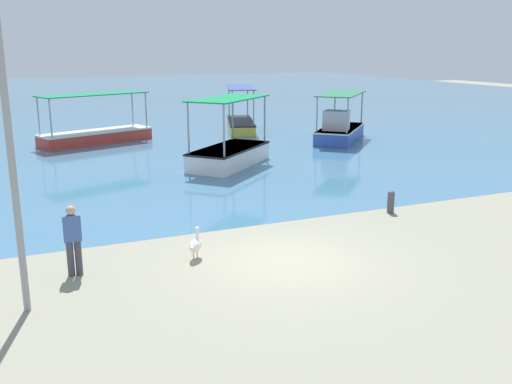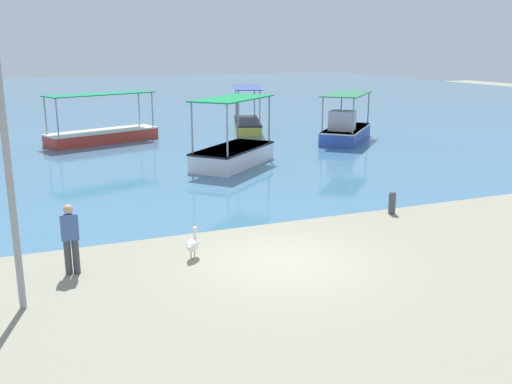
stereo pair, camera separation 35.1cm
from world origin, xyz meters
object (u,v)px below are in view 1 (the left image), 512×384
object	(u,v)px
fishing_boat_far_right	(241,122)
mooring_bollard	(391,201)
fishing_boat_near_left	(229,153)
fishing_boat_near_right	(339,129)
lamp_post	(9,140)
pelican	(195,245)
fishing_boat_far_left	(96,134)
fisherman_standing	(73,238)

from	to	relation	value
fishing_boat_far_right	mooring_bollard	size ratio (longest dim) A/B	8.07
fishing_boat_near_left	fishing_boat_far_right	xyz separation A→B (m)	(4.69, 10.27, -0.08)
fishing_boat_near_left	mooring_bollard	size ratio (longest dim) A/B	6.46
fishing_boat_near_left	mooring_bollard	xyz separation A→B (m)	(2.11, -9.07, -0.20)
fishing_boat_far_right	fishing_boat_near_right	xyz separation A→B (m)	(3.45, -6.35, 0.15)
lamp_post	fishing_boat_far_right	bearing A→B (deg)	58.47
lamp_post	mooring_bollard	bearing A→B (deg)	14.48
fishing_boat_far_right	pelican	xyz separation A→B (m)	(-9.59, -20.77, -0.14)
lamp_post	fishing_boat_near_left	bearing A→B (deg)	53.19
fishing_boat_near_left	pelican	xyz separation A→B (m)	(-4.90, -10.51, -0.22)
fishing_boat_far_left	fishing_boat_near_right	xyz separation A→B (m)	(12.69, -4.84, 0.14)
fishing_boat_near_left	pelican	world-z (taller)	fishing_boat_near_left
fishing_boat_far_left	mooring_bollard	distance (m)	19.03
fishing_boat_far_left	fishing_boat_far_right	bearing A→B (deg)	9.33
fisherman_standing	mooring_bollard	bearing A→B (deg)	7.64
fishing_boat_far_right	fishing_boat_near_right	size ratio (longest dim) A/B	1.19
fishing_boat_near_left	fishing_boat_far_left	bearing A→B (deg)	117.50
fishing_boat_far_left	fishing_boat_near_right	distance (m)	13.58
fishing_boat_far_right	mooring_bollard	distance (m)	19.51
fishing_boat_near_right	pelican	xyz separation A→B (m)	(-13.03, -14.42, -0.29)
fishing_boat_near_left	lamp_post	bearing A→B (deg)	-126.81
fishing_boat_near_right	pelican	bearing A→B (deg)	-132.11
fishing_boat_far_right	pelican	distance (m)	22.88
lamp_post	mooring_bollard	distance (m)	11.81
fishing_boat_near_right	mooring_bollard	size ratio (longest dim) A/B	6.78
fishing_boat_far_left	fishing_boat_near_left	bearing A→B (deg)	-62.50
fishing_boat_far_left	fishing_boat_far_right	distance (m)	9.37
fishing_boat_far_left	pelican	xyz separation A→B (m)	(-0.34, -19.26, -0.15)
fishing_boat_near_right	pelican	size ratio (longest dim) A/B	6.28
fisherman_standing	lamp_post	bearing A→B (deg)	-126.25
fishing_boat_near_right	lamp_post	world-z (taller)	lamp_post
fishing_boat_far_left	fisherman_standing	distance (m)	19.43
fishing_boat_near_right	mooring_bollard	xyz separation A→B (m)	(-6.03, -12.99, -0.27)
lamp_post	mooring_bollard	size ratio (longest dim) A/B	8.47
mooring_bollard	fishing_boat_far_left	bearing A→B (deg)	110.50
fishing_boat_far_right	mooring_bollard	world-z (taller)	fishing_boat_far_right
fishing_boat_far_left	pelican	bearing A→B (deg)	-91.02
fishing_boat_near_left	lamp_post	world-z (taller)	lamp_post
fishing_boat_near_left	fishing_boat_far_right	size ratio (longest dim) A/B	0.80
lamp_post	fisherman_standing	size ratio (longest dim) A/B	3.71
fishing_boat_near_left	fishing_boat_far_right	bearing A→B (deg)	65.46
mooring_bollard	fisherman_standing	xyz separation A→B (m)	(-9.92, -1.33, 0.51)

